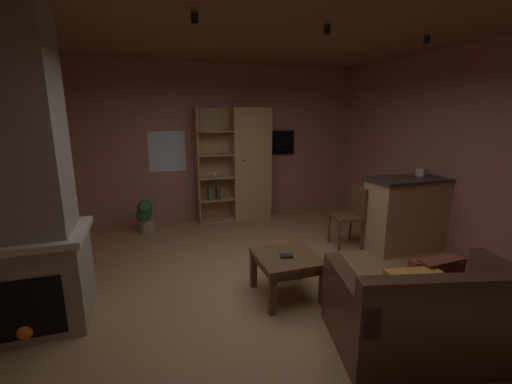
{
  "coord_description": "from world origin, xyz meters",
  "views": [
    {
      "loc": [
        -1.26,
        -3.32,
        1.96
      ],
      "look_at": [
        0.0,
        0.4,
        1.05
      ],
      "focal_mm": 23.36,
      "sensor_mm": 36.0,
      "label": 1
    }
  ],
  "objects_px": {
    "kitchen_bar_counter": "(411,213)",
    "dining_chair": "(351,212)",
    "wall_mounted_tv": "(274,143)",
    "tissue_box": "(422,172)",
    "stone_fireplace": "(18,191)",
    "bookshelf_cabinet": "(246,165)",
    "coffee_table": "(287,263)",
    "table_book_0": "(286,256)",
    "potted_floor_plant": "(145,216)",
    "leather_couch": "(432,315)"
  },
  "relations": [
    {
      "from": "stone_fireplace",
      "to": "coffee_table",
      "type": "xyz_separation_m",
      "value": [
        2.48,
        -0.29,
        -0.93
      ]
    },
    {
      "from": "bookshelf_cabinet",
      "to": "coffee_table",
      "type": "relative_size",
      "value": 3.09
    },
    {
      "from": "wall_mounted_tv",
      "to": "tissue_box",
      "type": "bearing_deg",
      "value": -59.44
    },
    {
      "from": "wall_mounted_tv",
      "to": "table_book_0",
      "type": "bearing_deg",
      "value": -109.2
    },
    {
      "from": "tissue_box",
      "to": "leather_couch",
      "type": "distance_m",
      "value": 2.68
    },
    {
      "from": "coffee_table",
      "to": "wall_mounted_tv",
      "type": "distance_m",
      "value": 3.48
    },
    {
      "from": "coffee_table",
      "to": "table_book_0",
      "type": "relative_size",
      "value": 5.03
    },
    {
      "from": "tissue_box",
      "to": "stone_fireplace",
      "type": "bearing_deg",
      "value": -174.75
    },
    {
      "from": "kitchen_bar_counter",
      "to": "dining_chair",
      "type": "xyz_separation_m",
      "value": [
        -0.78,
        0.36,
        -0.01
      ]
    },
    {
      "from": "bookshelf_cabinet",
      "to": "potted_floor_plant",
      "type": "height_order",
      "value": "bookshelf_cabinet"
    },
    {
      "from": "bookshelf_cabinet",
      "to": "leather_couch",
      "type": "distance_m",
      "value": 4.19
    },
    {
      "from": "dining_chair",
      "to": "wall_mounted_tv",
      "type": "height_order",
      "value": "wall_mounted_tv"
    },
    {
      "from": "bookshelf_cabinet",
      "to": "coffee_table",
      "type": "height_order",
      "value": "bookshelf_cabinet"
    },
    {
      "from": "dining_chair",
      "to": "kitchen_bar_counter",
      "type": "bearing_deg",
      "value": -24.96
    },
    {
      "from": "bookshelf_cabinet",
      "to": "dining_chair",
      "type": "xyz_separation_m",
      "value": [
        1.08,
        -1.89,
        -0.51
      ]
    },
    {
      "from": "potted_floor_plant",
      "to": "tissue_box",
      "type": "bearing_deg",
      "value": -25.58
    },
    {
      "from": "leather_couch",
      "to": "coffee_table",
      "type": "height_order",
      "value": "leather_couch"
    },
    {
      "from": "kitchen_bar_counter",
      "to": "leather_couch",
      "type": "distance_m",
      "value": 2.37
    },
    {
      "from": "kitchen_bar_counter",
      "to": "tissue_box",
      "type": "distance_m",
      "value": 0.63
    },
    {
      "from": "kitchen_bar_counter",
      "to": "tissue_box",
      "type": "relative_size",
      "value": 11.43
    },
    {
      "from": "leather_couch",
      "to": "coffee_table",
      "type": "relative_size",
      "value": 2.65
    },
    {
      "from": "leather_couch",
      "to": "bookshelf_cabinet",
      "type": "bearing_deg",
      "value": 95.47
    },
    {
      "from": "leather_couch",
      "to": "potted_floor_plant",
      "type": "relative_size",
      "value": 3.13
    },
    {
      "from": "leather_couch",
      "to": "dining_chair",
      "type": "height_order",
      "value": "dining_chair"
    },
    {
      "from": "stone_fireplace",
      "to": "bookshelf_cabinet",
      "type": "distance_m",
      "value": 3.93
    },
    {
      "from": "table_book_0",
      "to": "wall_mounted_tv",
      "type": "relative_size",
      "value": 0.16
    },
    {
      "from": "bookshelf_cabinet",
      "to": "tissue_box",
      "type": "height_order",
      "value": "bookshelf_cabinet"
    },
    {
      "from": "coffee_table",
      "to": "kitchen_bar_counter",
      "type": "bearing_deg",
      "value": 16.3
    },
    {
      "from": "bookshelf_cabinet",
      "to": "potted_floor_plant",
      "type": "bearing_deg",
      "value": -171.26
    },
    {
      "from": "coffee_table",
      "to": "potted_floor_plant",
      "type": "relative_size",
      "value": 1.18
    },
    {
      "from": "table_book_0",
      "to": "potted_floor_plant",
      "type": "relative_size",
      "value": 0.23
    },
    {
      "from": "potted_floor_plant",
      "to": "wall_mounted_tv",
      "type": "height_order",
      "value": "wall_mounted_tv"
    },
    {
      "from": "dining_chair",
      "to": "wall_mounted_tv",
      "type": "distance_m",
      "value": 2.33
    },
    {
      "from": "stone_fireplace",
      "to": "potted_floor_plant",
      "type": "relative_size",
      "value": 5.02
    },
    {
      "from": "stone_fireplace",
      "to": "bookshelf_cabinet",
      "type": "bearing_deg",
      "value": 42.23
    },
    {
      "from": "dining_chair",
      "to": "potted_floor_plant",
      "type": "bearing_deg",
      "value": 151.6
    },
    {
      "from": "potted_floor_plant",
      "to": "table_book_0",
      "type": "bearing_deg",
      "value": -61.83
    },
    {
      "from": "dining_chair",
      "to": "coffee_table",
      "type": "bearing_deg",
      "value": -145.68
    },
    {
      "from": "bookshelf_cabinet",
      "to": "leather_couch",
      "type": "bearing_deg",
      "value": -84.53
    },
    {
      "from": "stone_fireplace",
      "to": "dining_chair",
      "type": "bearing_deg",
      "value": 10.54
    },
    {
      "from": "tissue_box",
      "to": "table_book_0",
      "type": "height_order",
      "value": "tissue_box"
    },
    {
      "from": "leather_couch",
      "to": "coffee_table",
      "type": "bearing_deg",
      "value": 124.9
    },
    {
      "from": "leather_couch",
      "to": "potted_floor_plant",
      "type": "bearing_deg",
      "value": 120.83
    },
    {
      "from": "table_book_0",
      "to": "stone_fireplace",
      "type": "bearing_deg",
      "value": 172.4
    },
    {
      "from": "coffee_table",
      "to": "wall_mounted_tv",
      "type": "relative_size",
      "value": 0.8
    },
    {
      "from": "potted_floor_plant",
      "to": "stone_fireplace",
      "type": "bearing_deg",
      "value": -113.5
    },
    {
      "from": "bookshelf_cabinet",
      "to": "tissue_box",
      "type": "xyz_separation_m",
      "value": [
        2.06,
        -2.18,
        0.1
      ]
    },
    {
      "from": "kitchen_bar_counter",
      "to": "table_book_0",
      "type": "distance_m",
      "value": 2.42
    },
    {
      "from": "stone_fireplace",
      "to": "table_book_0",
      "type": "bearing_deg",
      "value": -7.6
    },
    {
      "from": "table_book_0",
      "to": "dining_chair",
      "type": "distance_m",
      "value": 1.87
    }
  ]
}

